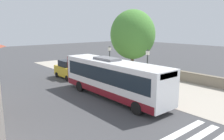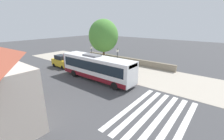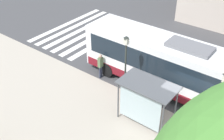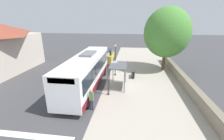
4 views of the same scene
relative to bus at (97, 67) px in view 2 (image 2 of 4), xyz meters
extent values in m
plane|color=#424244|center=(-1.84, -2.10, -1.83)|extent=(120.00, 120.00, 0.00)
cube|color=#ADA393|center=(-6.34, -2.10, -1.82)|extent=(9.00, 44.00, 0.02)
cube|color=silver|center=(3.16, 7.66, -1.83)|extent=(9.00, 0.50, 0.01)
cube|color=silver|center=(3.16, 8.61, -1.83)|extent=(9.00, 0.50, 0.01)
cube|color=silver|center=(3.16, 9.56, -1.83)|extent=(9.00, 0.50, 0.01)
cube|color=silver|center=(3.16, 10.51, -1.83)|extent=(9.00, 0.50, 0.01)
cube|color=silver|center=(3.16, 11.46, -1.83)|extent=(9.00, 0.50, 0.01)
cube|color=silver|center=(3.16, 12.41, -1.83)|extent=(9.00, 0.50, 0.01)
cube|color=gray|center=(-10.39, -2.10, -1.30)|extent=(0.50, 20.00, 1.07)
cube|color=#776C5B|center=(-10.39, -2.10, -0.73)|extent=(0.60, 20.00, 0.08)
cube|color=white|center=(0.00, 0.02, 0.05)|extent=(2.56, 11.65, 2.86)
cube|color=black|center=(0.00, 0.02, 0.42)|extent=(2.60, 10.72, 1.26)
cube|color=maroon|center=(0.00, 0.02, -1.10)|extent=(2.60, 11.42, 0.57)
cube|color=maroon|center=(0.00, -5.78, 0.05)|extent=(2.60, 0.06, 2.75)
cube|color=black|center=(0.00, 5.80, 1.19)|extent=(1.92, 0.08, 0.40)
cube|color=slate|center=(0.00, -0.86, 1.59)|extent=(1.28, 2.56, 0.22)
cylinder|color=black|center=(-1.20, 4.10, -1.33)|extent=(0.30, 1.00, 1.00)
cylinder|color=black|center=(1.20, 4.10, -1.33)|extent=(0.30, 1.00, 1.00)
cylinder|color=black|center=(-1.20, -3.59, -1.33)|extent=(0.30, 1.00, 1.00)
cylinder|color=black|center=(1.20, -3.59, -1.33)|extent=(0.30, 1.00, 1.00)
cylinder|color=#515459|center=(-2.58, -1.61, -0.63)|extent=(0.08, 0.08, 2.40)
cylinder|color=#515459|center=(-2.58, 1.10, -0.63)|extent=(0.08, 0.08, 2.40)
cylinder|color=#515459|center=(-4.03, -1.61, -0.63)|extent=(0.08, 0.08, 2.40)
cylinder|color=#515459|center=(-4.03, 1.10, -0.63)|extent=(0.08, 0.08, 2.40)
cube|color=#515459|center=(-3.30, -0.26, 0.60)|extent=(1.75, 3.01, 0.08)
cube|color=silver|center=(-4.01, -0.26, -0.51)|extent=(0.03, 2.43, 1.92)
cylinder|color=#2D3347|center=(-1.68, 4.35, -1.40)|extent=(0.12, 0.12, 0.86)
cylinder|color=#2D3347|center=(-1.52, 4.35, -1.40)|extent=(0.12, 0.12, 0.86)
cube|color=#59724C|center=(-1.60, 4.35, -0.63)|extent=(0.34, 0.22, 0.69)
sphere|color=tan|center=(-1.60, 4.35, -0.16)|extent=(0.24, 0.24, 0.24)
cube|color=#333338|center=(-4.90, -3.24, -1.38)|extent=(0.40, 1.44, 0.06)
cube|color=#333338|center=(-5.07, -3.24, -1.15)|extent=(0.04, 1.44, 0.40)
cube|color=black|center=(-4.90, -3.81, -1.61)|extent=(0.32, 0.06, 0.45)
cube|color=black|center=(-4.90, -2.66, -1.61)|extent=(0.32, 0.06, 0.45)
cylinder|color=#2D332D|center=(-2.53, 1.71, -1.75)|extent=(0.24, 0.24, 0.16)
cylinder|color=#2D332D|center=(-2.53, 1.71, 0.08)|extent=(0.10, 0.10, 3.82)
cube|color=silver|center=(-2.53, 1.71, 2.16)|extent=(0.24, 0.24, 0.35)
pyramid|color=#2D332D|center=(-2.53, 1.71, 2.41)|extent=(0.28, 0.28, 0.14)
cylinder|color=#2D332D|center=(-2.61, -3.66, -1.75)|extent=(0.24, 0.24, 0.16)
cylinder|color=#2D332D|center=(-2.61, -3.66, 0.04)|extent=(0.10, 0.10, 3.75)
cube|color=silver|center=(-2.61, -3.66, 2.09)|extent=(0.24, 0.24, 0.35)
pyramid|color=#2D332D|center=(-2.61, -3.66, 2.34)|extent=(0.28, 0.28, 0.14)
cylinder|color=brown|center=(-9.16, -6.75, -0.05)|extent=(0.42, 0.42, 3.56)
ellipsoid|color=#4C8C38|center=(-9.16, -6.75, 3.39)|extent=(6.04, 6.04, 6.64)
cube|color=gold|center=(-0.68, -9.46, -0.97)|extent=(1.78, 4.01, 1.18)
cube|color=black|center=(-0.68, -9.56, -0.01)|extent=(1.51, 2.09, 0.74)
cylinder|color=black|center=(-1.52, -8.16, -1.51)|extent=(0.22, 0.64, 0.64)
cylinder|color=black|center=(0.16, -8.16, -1.51)|extent=(0.22, 0.64, 0.64)
cylinder|color=black|center=(-1.52, -10.77, -1.51)|extent=(0.22, 0.64, 0.64)
cylinder|color=black|center=(0.16, -10.77, -1.51)|extent=(0.22, 0.64, 0.64)
camera|label=1|loc=(12.07, 14.31, 4.37)|focal=35.00mm
camera|label=2|loc=(14.36, 14.10, 5.87)|focal=24.00mm
camera|label=3|loc=(-13.53, -5.81, 9.17)|focal=45.00mm
camera|label=4|loc=(-4.55, 14.46, 5.07)|focal=24.00mm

